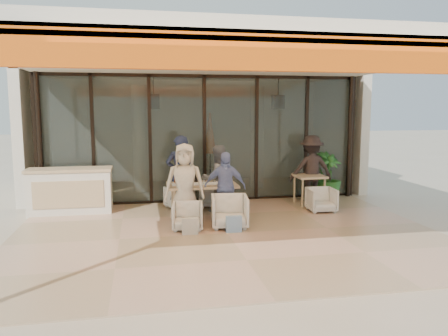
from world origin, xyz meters
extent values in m
plane|color=#C6B293|center=(0.00, 0.00, 0.00)|extent=(70.00, 70.00, 0.00)
cube|color=tan|center=(0.00, 0.00, 0.01)|extent=(8.00, 6.00, 0.01)
cube|color=silver|center=(0.00, 0.00, 3.30)|extent=(8.00, 6.00, 0.20)
cube|color=#F15A0C|center=(0.00, -2.94, 3.02)|extent=(8.00, 0.12, 0.45)
cube|color=orange|center=(0.00, -2.25, 3.14)|extent=(8.00, 1.50, 0.06)
cylinder|color=black|center=(-3.88, 2.88, 1.60)|extent=(0.12, 0.12, 3.20)
cylinder|color=black|center=(3.88, 2.88, 1.60)|extent=(0.12, 0.12, 3.20)
cube|color=#9EADA3|center=(0.00, 3.00, 1.60)|extent=(8.00, 0.03, 3.20)
cube|color=black|center=(0.00, 3.00, 0.04)|extent=(8.00, 0.10, 0.08)
cube|color=black|center=(0.00, 3.00, 3.16)|extent=(8.00, 0.10, 0.08)
cube|color=black|center=(-4.00, 3.00, 1.60)|extent=(0.08, 0.10, 3.20)
cube|color=black|center=(-2.70, 3.00, 1.60)|extent=(0.08, 0.10, 3.20)
cube|color=black|center=(-1.35, 3.00, 1.60)|extent=(0.08, 0.10, 3.20)
cube|color=black|center=(0.00, 3.00, 1.60)|extent=(0.08, 0.10, 3.20)
cube|color=black|center=(1.35, 3.00, 1.60)|extent=(0.08, 0.10, 3.20)
cube|color=black|center=(2.70, 3.00, 1.60)|extent=(0.08, 0.10, 3.20)
cube|color=black|center=(4.00, 3.00, 1.60)|extent=(0.08, 0.10, 3.20)
cube|color=silver|center=(0.00, 6.50, 1.70)|extent=(9.00, 0.25, 3.40)
cube|color=silver|center=(-4.40, 4.75, 1.70)|extent=(0.25, 3.50, 3.40)
cube|color=silver|center=(4.40, 4.75, 1.70)|extent=(0.25, 3.50, 3.40)
cube|color=silver|center=(0.00, 4.75, 3.40)|extent=(9.00, 3.50, 0.25)
cube|color=#DBB286|center=(0.00, 4.75, 0.01)|extent=(8.00, 3.50, 0.02)
cylinder|color=silver|center=(-1.60, 4.60, 1.50)|extent=(0.40, 0.40, 3.00)
cylinder|color=silver|center=(1.80, 4.60, 1.50)|extent=(0.40, 0.40, 3.00)
cylinder|color=black|center=(-1.20, 4.20, 3.00)|extent=(0.03, 0.03, 0.70)
cube|color=black|center=(-1.20, 4.20, 2.55)|extent=(0.30, 0.30, 0.40)
sphere|color=#FFBF72|center=(-1.20, 4.20, 2.55)|extent=(0.18, 0.18, 0.18)
cylinder|color=black|center=(2.30, 4.20, 3.00)|extent=(0.03, 0.03, 0.70)
cube|color=black|center=(2.30, 4.20, 2.55)|extent=(0.30, 0.30, 0.40)
sphere|color=#FFBF72|center=(2.30, 4.20, 2.55)|extent=(0.18, 0.18, 0.18)
cylinder|color=black|center=(0.30, 4.00, 0.05)|extent=(0.40, 0.40, 0.05)
cylinder|color=black|center=(0.30, 4.00, 1.05)|extent=(0.04, 0.04, 2.10)
cone|color=orange|center=(0.30, 4.00, 1.70)|extent=(0.32, 0.32, 1.10)
cube|color=silver|center=(-3.16, 2.30, 0.50)|extent=(1.80, 0.60, 1.00)
cube|color=#DBB286|center=(-3.16, 2.30, 1.01)|extent=(1.85, 0.65, 0.06)
cube|color=#DBB286|center=(-3.16, 1.99, 0.50)|extent=(1.50, 0.02, 0.60)
cube|color=#DBB286|center=(-0.29, 1.41, 0.72)|extent=(1.50, 0.90, 0.05)
cube|color=white|center=(-0.29, 1.41, 0.74)|extent=(1.30, 0.35, 0.01)
cylinder|color=#DBB286|center=(-0.91, 1.09, 0.35)|extent=(0.06, 0.06, 0.70)
cylinder|color=#DBB286|center=(0.33, 1.09, 0.35)|extent=(0.06, 0.06, 0.70)
cylinder|color=#DBB286|center=(-0.91, 1.73, 0.35)|extent=(0.06, 0.06, 0.70)
cylinder|color=#DBB286|center=(0.33, 1.73, 0.35)|extent=(0.06, 0.06, 0.70)
cylinder|color=white|center=(-0.74, 1.26, 0.81)|extent=(0.06, 0.06, 0.11)
cylinder|color=white|center=(-0.54, 1.61, 0.81)|extent=(0.06, 0.06, 0.11)
cylinder|color=white|center=(-0.24, 1.31, 0.81)|extent=(0.06, 0.06, 0.11)
cylinder|color=white|center=(0.01, 1.59, 0.81)|extent=(0.06, 0.06, 0.11)
cylinder|color=#8F3B14|center=(-0.84, 1.56, 0.83)|extent=(0.07, 0.07, 0.16)
cylinder|color=black|center=(-0.39, 1.69, 0.83)|extent=(0.09, 0.09, 0.17)
cylinder|color=black|center=(-0.39, 1.69, 0.93)|extent=(0.10, 0.10, 0.01)
cylinder|color=white|center=(-0.74, 1.11, 0.76)|extent=(0.22, 0.22, 0.01)
cylinder|color=white|center=(0.16, 1.11, 0.76)|extent=(0.22, 0.22, 0.01)
cylinder|color=white|center=(-0.74, 1.73, 0.76)|extent=(0.22, 0.22, 0.01)
cylinder|color=white|center=(0.16, 1.73, 0.76)|extent=(0.22, 0.22, 0.01)
imported|color=white|center=(-0.71, 2.36, 0.29)|extent=(0.73, 0.71, 0.59)
imported|color=white|center=(0.13, 2.36, 0.35)|extent=(0.79, 0.76, 0.70)
imported|color=white|center=(-0.71, 0.46, 0.30)|extent=(0.65, 0.62, 0.60)
imported|color=white|center=(0.13, 0.46, 0.36)|extent=(0.79, 0.75, 0.73)
imported|color=#191F37|center=(-0.71, 1.86, 0.89)|extent=(0.65, 0.43, 1.78)
imported|color=slate|center=(0.13, 1.86, 0.77)|extent=(0.87, 0.75, 1.55)
imported|color=beige|center=(-0.71, 0.96, 0.83)|extent=(0.89, 0.65, 1.67)
imported|color=#6776AC|center=(0.13, 0.96, 0.74)|extent=(0.91, 0.48, 1.48)
cube|color=silver|center=(-0.71, 0.06, 0.17)|extent=(0.30, 0.10, 0.34)
cube|color=#99BFD8|center=(0.13, 0.06, 0.17)|extent=(0.30, 0.10, 0.34)
cube|color=#DBB286|center=(2.48, 2.13, 0.72)|extent=(0.70, 0.70, 0.05)
cylinder|color=#DBB286|center=(2.20, 1.85, 0.35)|extent=(0.05, 0.05, 0.70)
cylinder|color=#DBB286|center=(2.76, 1.85, 0.35)|extent=(0.05, 0.05, 0.70)
cylinder|color=#DBB286|center=(2.20, 2.41, 0.35)|extent=(0.05, 0.05, 0.70)
cylinder|color=#DBB286|center=(2.76, 2.41, 0.35)|extent=(0.05, 0.05, 0.70)
imported|color=white|center=(2.48, 1.38, 0.31)|extent=(0.63, 0.59, 0.62)
imported|color=black|center=(2.62, 2.41, 0.85)|extent=(1.12, 0.66, 1.71)
imported|color=#1E5919|center=(3.17, 2.64, 0.63)|extent=(0.91, 0.91, 1.25)
camera|label=1|loc=(-1.58, -7.86, 2.37)|focal=35.00mm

